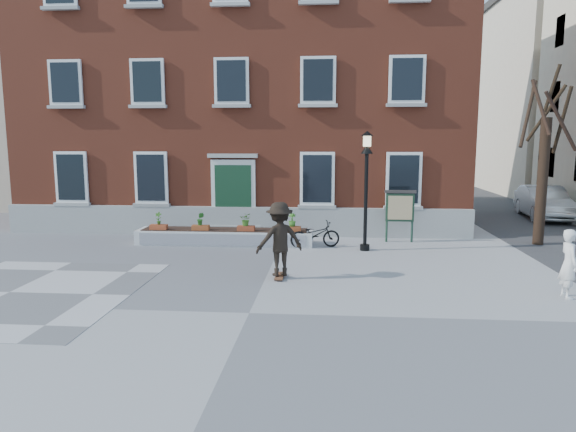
# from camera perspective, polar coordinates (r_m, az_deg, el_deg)

# --- Properties ---
(ground) EXTENTS (100.00, 100.00, 0.00)m
(ground) POSITION_cam_1_polar(r_m,az_deg,el_deg) (11.12, -4.33, -10.70)
(ground) COLOR gray
(ground) RESTS_ON ground
(checker_patch) EXTENTS (6.00, 6.00, 0.01)m
(checker_patch) POSITION_cam_1_polar(r_m,az_deg,el_deg) (14.19, -28.54, -7.45)
(checker_patch) COLOR #5D5D5F
(checker_patch) RESTS_ON ground
(distant_building) EXTENTS (10.00, 12.00, 13.00)m
(distant_building) POSITION_cam_1_polar(r_m,az_deg,el_deg) (36.30, -28.84, 11.95)
(distant_building) COLOR #BEB199
(distant_building) RESTS_ON ground
(bicycle) EXTENTS (1.81, 1.02, 0.90)m
(bicycle) POSITION_cam_1_polar(r_m,az_deg,el_deg) (17.51, 3.02, -2.06)
(bicycle) COLOR black
(bicycle) RESTS_ON ground
(parked_car) EXTENTS (2.12, 4.79, 1.53)m
(parked_car) POSITION_cam_1_polar(r_m,az_deg,el_deg) (26.64, 26.55, 1.36)
(parked_car) COLOR #B5B9BA
(parked_car) RESTS_ON ground
(bystander) EXTENTS (0.39, 0.59, 1.62)m
(bystander) POSITION_cam_1_polar(r_m,az_deg,el_deg) (13.56, 28.75, -4.67)
(bystander) COLOR white
(bystander) RESTS_ON ground
(brick_building) EXTENTS (18.40, 10.85, 12.60)m
(brick_building) POSITION_cam_1_polar(r_m,az_deg,el_deg) (24.76, -4.01, 14.60)
(brick_building) COLOR brown
(brick_building) RESTS_ON ground
(planter_assembly) EXTENTS (6.20, 1.12, 1.15)m
(planter_assembly) POSITION_cam_1_polar(r_m,az_deg,el_deg) (18.23, -7.00, -2.15)
(planter_assembly) COLOR silver
(planter_assembly) RESTS_ON ground
(bare_tree) EXTENTS (1.83, 1.83, 6.16)m
(bare_tree) POSITION_cam_1_polar(r_m,az_deg,el_deg) (19.80, 26.52, 5.11)
(bare_tree) COLOR black
(bare_tree) RESTS_ON ground
(lamp_post) EXTENTS (0.40, 0.40, 3.93)m
(lamp_post) POSITION_cam_1_polar(r_m,az_deg,el_deg) (16.96, 8.70, 4.63)
(lamp_post) COLOR black
(lamp_post) RESTS_ON ground
(notice_board) EXTENTS (1.10, 0.16, 1.87)m
(notice_board) POSITION_cam_1_polar(r_m,az_deg,el_deg) (18.73, 12.33, 0.96)
(notice_board) COLOR #1B3725
(notice_board) RESTS_ON ground
(skateboarder) EXTENTS (1.45, 1.17, 2.04)m
(skateboarder) POSITION_cam_1_polar(r_m,az_deg,el_deg) (13.51, -0.95, -2.60)
(skateboarder) COLOR brown
(skateboarder) RESTS_ON ground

